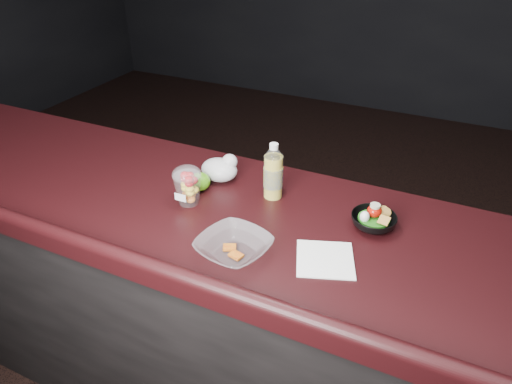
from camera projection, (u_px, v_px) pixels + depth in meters
counter at (250, 324)px, 1.75m from camera, size 4.06×0.71×1.02m
lemonade_bottle at (273, 175)px, 1.53m from camera, size 0.07×0.07×0.20m
fruit_cup at (188, 185)px, 1.50m from camera, size 0.10×0.10×0.14m
green_apple at (200, 182)px, 1.59m from camera, size 0.07×0.07×0.07m
plastic_bag at (221, 169)px, 1.65m from camera, size 0.14×0.11×0.10m
snack_bowl at (373, 220)px, 1.41m from camera, size 0.18×0.18×0.08m
takeout_bowl at (234, 247)px, 1.30m from camera, size 0.24×0.24×0.05m
paper_napkin at (325, 259)px, 1.29m from camera, size 0.20×0.20×0.00m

